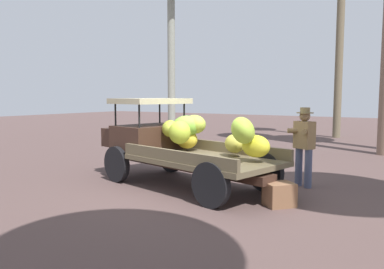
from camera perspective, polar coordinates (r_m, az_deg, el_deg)
The scene contains 4 objects.
ground_plane at distance 7.89m, azimuth -0.14°, elevation -8.12°, with size 60.00×60.00×0.00m, color brown.
truck at distance 8.33m, azimuth -2.54°, elevation -1.18°, with size 4.65×2.53×1.83m.
farmer at distance 8.30m, azimuth 16.24°, elevation -1.07°, with size 0.57×0.54×1.65m.
wooden_crate at distance 6.86m, azimuth 12.81°, elevation -8.64°, with size 0.47×0.40×0.41m, color brown.
Camera 1 is at (-4.12, 6.46, 1.89)m, focal length 36.02 mm.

